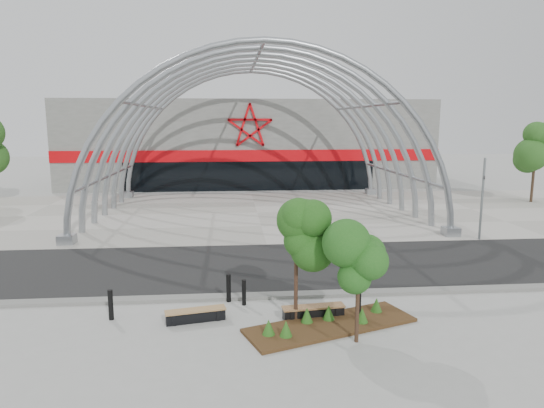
% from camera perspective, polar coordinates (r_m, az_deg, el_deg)
% --- Properties ---
extents(ground, '(140.00, 140.00, 0.00)m').
position_cam_1_polar(ground, '(17.65, 1.15, -10.58)').
color(ground, '#9B9B96').
rests_on(ground, ground).
extents(road, '(140.00, 7.00, 0.02)m').
position_cam_1_polar(road, '(20.95, 0.12, -7.23)').
color(road, black).
rests_on(road, ground).
extents(forecourt, '(60.00, 17.00, 0.04)m').
position_cam_1_polar(forecourt, '(32.58, -1.76, -1.04)').
color(forecourt, '#9E9A8F').
rests_on(forecourt, ground).
extents(kerb, '(60.00, 0.50, 0.12)m').
position_cam_1_polar(kerb, '(17.40, 1.24, -10.68)').
color(kerb, slate).
rests_on(kerb, ground).
extents(arena_building, '(34.00, 15.24, 8.00)m').
position_cam_1_polar(arena_building, '(49.98, -2.96, 7.32)').
color(arena_building, slate).
rests_on(arena_building, ground).
extents(vault_canopy, '(20.80, 15.80, 20.36)m').
position_cam_1_polar(vault_canopy, '(32.58, -1.76, -1.04)').
color(vault_canopy, '#91969B').
rests_on(vault_canopy, ground).
extents(planting_bed, '(5.50, 3.30, 0.56)m').
position_cam_1_polar(planting_bed, '(15.13, 6.67, -13.69)').
color(planting_bed, '#312310').
rests_on(planting_bed, ground).
extents(signal_pole, '(0.17, 0.61, 4.29)m').
position_cam_1_polar(signal_pole, '(27.09, 23.49, 0.69)').
color(signal_pole, gray).
rests_on(signal_pole, ground).
extents(street_tree_0, '(1.64, 1.64, 3.73)m').
position_cam_1_polar(street_tree_0, '(14.59, 2.88, -3.95)').
color(street_tree_0, black).
rests_on(street_tree_0, ground).
extents(street_tree_1, '(1.43, 1.43, 3.38)m').
position_cam_1_polar(street_tree_1, '(13.52, 10.19, -6.33)').
color(street_tree_1, black).
rests_on(street_tree_1, ground).
extents(bench_0, '(1.91, 0.78, 0.39)m').
position_cam_1_polar(bench_0, '(15.57, -8.98, -12.82)').
color(bench_0, black).
rests_on(bench_0, ground).
extents(bench_1, '(2.01, 0.64, 0.41)m').
position_cam_1_polar(bench_1, '(15.64, 4.89, -12.57)').
color(bench_1, black).
rests_on(bench_1, ground).
extents(bollard_0, '(0.16, 0.16, 0.97)m').
position_cam_1_polar(bollard_0, '(16.20, -18.44, -11.18)').
color(bollard_0, black).
rests_on(bollard_0, ground).
extents(bollard_1, '(0.16, 0.16, 0.98)m').
position_cam_1_polar(bollard_1, '(16.88, -5.13, -9.82)').
color(bollard_1, black).
rests_on(bollard_1, ground).
extents(bollard_2, '(0.14, 0.14, 0.88)m').
position_cam_1_polar(bollard_2, '(16.58, -3.32, -10.35)').
color(bollard_2, black).
rests_on(bollard_2, ground).
extents(bollard_3, '(0.16, 0.16, 0.98)m').
position_cam_1_polar(bollard_3, '(18.12, 9.56, -8.54)').
color(bollard_3, black).
rests_on(bollard_3, ground).
extents(bollard_4, '(0.15, 0.15, 0.96)m').
position_cam_1_polar(bollard_4, '(15.70, 10.15, -11.53)').
color(bollard_4, black).
rests_on(bollard_4, ground).
extents(bg_tree_1, '(2.70, 2.70, 5.91)m').
position_cam_1_polar(bg_tree_1, '(41.35, 28.63, 5.99)').
color(bg_tree_1, black).
rests_on(bg_tree_1, ground).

